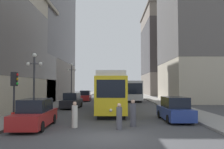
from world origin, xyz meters
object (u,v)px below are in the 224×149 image
parked_car_right_far (175,110)px  pedestrian_crossing_near (119,117)px  lamp_post_left_far (71,77)px  fire_hydrant (13,118)px  pedestrian_crossing_far (75,115)px  parked_car_left_near (72,101)px  lamp_post_left_near (34,74)px  traffic_light_near_left (14,84)px  parked_car_left_mid (35,114)px  streetcar (114,91)px  pedestrian_on_sidewalk (133,114)px  transit_bus (132,90)px  parked_car_left_far (85,96)px

parked_car_right_far → pedestrian_crossing_near: size_ratio=2.88×
lamp_post_left_far → fire_hydrant: size_ratio=8.18×
parked_car_right_far → pedestrian_crossing_far: bearing=20.5°
pedestrian_crossing_near → pedestrian_crossing_far: 2.90m
parked_car_left_near → lamp_post_left_near: lamp_post_left_near is taller
traffic_light_near_left → parked_car_left_mid: bearing=-21.3°
streetcar → lamp_post_left_near: lamp_post_left_near is taller
pedestrian_crossing_near → pedestrian_on_sidewalk: size_ratio=0.91×
transit_bus → parked_car_right_far: 23.35m
pedestrian_crossing_near → transit_bus: bearing=-141.6°
traffic_light_near_left → pedestrian_crossing_near: bearing=-10.3°
transit_bus → parked_car_left_near: transit_bus is taller
parked_car_left_near → fire_hydrant: parked_car_left_near is taller
pedestrian_crossing_far → fire_hydrant: size_ratio=2.21×
parked_car_left_mid → fire_hydrant: size_ratio=6.50×
pedestrian_crossing_far → pedestrian_crossing_near: bearing=77.4°
pedestrian_crossing_near → pedestrian_crossing_far: size_ratio=0.97×
parked_car_left_mid → lamp_post_left_near: 6.04m
traffic_light_near_left → fire_hydrant: bearing=-75.6°
transit_bus → pedestrian_crossing_far: size_ratio=7.01×
parked_car_right_far → pedestrian_crossing_far: parked_car_right_far is taller
pedestrian_on_sidewalk → fire_hydrant: pedestrian_on_sidewalk is taller
parked_car_left_near → pedestrian_crossing_near: bearing=-65.8°
transit_bus → lamp_post_left_far: 11.11m
pedestrian_crossing_far → lamp_post_left_far: lamp_post_left_far is taller
parked_car_left_near → transit_bus: bearing=60.8°
transit_bus → traffic_light_near_left: size_ratio=3.37×
pedestrian_crossing_near → lamp_post_left_near: 9.66m
transit_bus → pedestrian_crossing_near: transit_bus is taller
traffic_light_near_left → parked_car_right_far: bearing=10.9°
parked_car_left_mid → fire_hydrant: (-1.62, 0.43, -0.32)m
parked_car_left_mid → pedestrian_crossing_near: (5.39, -0.63, -0.10)m
pedestrian_crossing_near → parked_car_left_far: bearing=-123.7°
parked_car_right_far → fire_hydrant: parked_car_right_far is taller
parked_car_left_far → pedestrian_on_sidewalk: parked_car_left_far is taller
parked_car_left_mid → fire_hydrant: bearing=163.3°
pedestrian_crossing_far → fire_hydrant: (-4.17, 0.47, -0.25)m
parked_car_right_far → lamp_post_left_near: bearing=-11.9°
parked_car_left_near → streetcar: bearing=-25.2°
parked_car_right_far → parked_car_left_mid: bearing=14.9°
parked_car_left_mid → lamp_post_left_near: (-1.90, 4.98, 2.85)m
pedestrian_on_sidewalk → lamp_post_left_near: lamp_post_left_near is taller
pedestrian_on_sidewalk → fire_hydrant: (-7.95, 0.02, -0.30)m
pedestrian_crossing_near → fire_hydrant: pedestrian_crossing_near is taller
parked_car_left_near → parked_car_left_mid: 12.46m
streetcar → pedestrian_crossing_near: streetcar is taller
traffic_light_near_left → lamp_post_left_near: lamp_post_left_near is taller
parked_car_left_near → lamp_post_left_far: lamp_post_left_far is taller
parked_car_right_far → parked_car_left_far: bearing=-67.6°
parked_car_left_mid → lamp_post_left_far: size_ratio=0.79×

